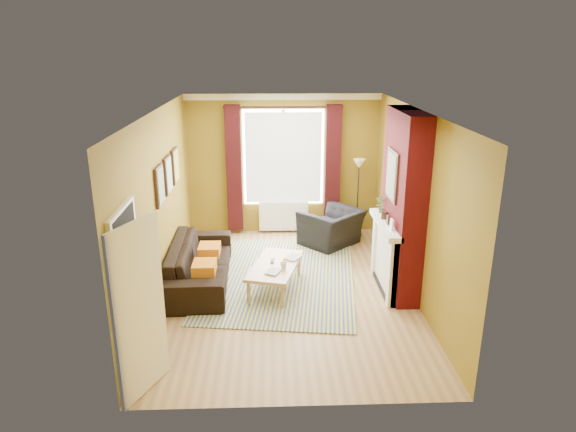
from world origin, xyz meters
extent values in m
plane|color=olive|center=(0.00, 0.00, 0.00)|extent=(5.50, 5.50, 0.00)
cube|color=olive|center=(0.00, 2.75, 1.40)|extent=(3.80, 0.02, 2.80)
cube|color=olive|center=(0.00, -2.75, 1.40)|extent=(3.80, 0.02, 2.80)
cube|color=olive|center=(1.90, 0.00, 1.40)|extent=(0.02, 5.50, 2.80)
cube|color=olive|center=(-1.90, 0.00, 1.40)|extent=(0.02, 5.50, 2.80)
cube|color=silver|center=(0.00, 0.00, 2.80)|extent=(3.80, 5.50, 0.01)
cube|color=#4D0B0E|center=(1.72, 0.00, 1.40)|extent=(0.35, 1.40, 2.80)
cube|color=white|center=(1.53, 0.00, 0.55)|extent=(0.12, 1.30, 1.10)
cube|color=white|center=(1.48, 0.00, 1.08)|extent=(0.22, 1.40, 0.08)
cube|color=white|center=(1.51, -0.58, 0.52)|extent=(0.16, 0.14, 1.04)
cube|color=white|center=(1.51, 0.58, 0.52)|extent=(0.16, 0.14, 1.04)
cube|color=black|center=(1.56, 0.00, 0.45)|extent=(0.06, 0.80, 0.90)
cube|color=black|center=(1.54, 0.00, 0.03)|extent=(0.20, 1.00, 0.06)
cube|color=white|center=(1.49, -0.35, 1.20)|extent=(0.03, 0.12, 0.16)
cube|color=#311C13|center=(1.49, -0.10, 1.19)|extent=(0.03, 0.10, 0.14)
cylinder|color=#311C13|center=(1.49, 0.15, 1.18)|extent=(0.10, 0.10, 0.12)
cube|color=#311C13|center=(1.53, 0.00, 1.85)|extent=(0.03, 0.60, 0.75)
cube|color=#A88C39|center=(1.51, 0.00, 1.85)|extent=(0.01, 0.52, 0.66)
cube|color=white|center=(0.00, 2.71, 2.74)|extent=(3.80, 0.08, 0.12)
cube|color=white|center=(0.00, 2.72, 1.55)|extent=(1.60, 0.04, 1.90)
cube|color=silver|center=(0.00, 2.68, 1.55)|extent=(1.50, 0.02, 1.80)
cube|color=white|center=(0.00, 2.70, 1.55)|extent=(0.06, 0.04, 1.90)
cube|color=#370C0F|center=(-0.98, 2.63, 1.35)|extent=(0.30, 0.16, 2.50)
cube|color=#370C0F|center=(0.98, 2.63, 1.35)|extent=(0.30, 0.16, 2.50)
cylinder|color=#311C13|center=(0.00, 2.63, 2.55)|extent=(2.30, 0.05, 0.05)
cube|color=white|center=(0.00, 2.65, 0.35)|extent=(1.00, 0.10, 0.60)
cube|color=white|center=(-0.45, 2.59, 0.35)|extent=(0.04, 0.03, 0.56)
cube|color=white|center=(-0.34, 2.59, 0.35)|extent=(0.04, 0.03, 0.56)
cube|color=white|center=(-0.23, 2.59, 0.35)|extent=(0.04, 0.03, 0.56)
cube|color=white|center=(-0.12, 2.59, 0.35)|extent=(0.04, 0.03, 0.56)
cube|color=white|center=(-0.01, 2.59, 0.35)|extent=(0.04, 0.03, 0.56)
cube|color=white|center=(0.10, 2.59, 0.35)|extent=(0.04, 0.03, 0.56)
cube|color=white|center=(0.21, 2.59, 0.35)|extent=(0.04, 0.03, 0.56)
cube|color=white|center=(0.32, 2.59, 0.35)|extent=(0.04, 0.03, 0.56)
cube|color=white|center=(0.43, 2.59, 0.35)|extent=(0.04, 0.03, 0.56)
cube|color=#311C13|center=(-1.87, -0.10, 1.75)|extent=(0.04, 0.44, 0.58)
cube|color=gold|center=(-1.84, -0.10, 1.75)|extent=(0.01, 0.38, 0.52)
cube|color=#311C13|center=(-1.87, 0.55, 1.75)|extent=(0.04, 0.44, 0.58)
cube|color=#38A881|center=(-1.84, 0.55, 1.75)|extent=(0.01, 0.38, 0.52)
cube|color=#311C13|center=(-1.87, 1.20, 1.75)|extent=(0.04, 0.44, 0.58)
cube|color=gold|center=(-1.84, 1.20, 1.75)|extent=(0.01, 0.38, 0.52)
cube|color=white|center=(-1.88, -2.05, 1.00)|extent=(0.05, 0.94, 2.06)
cube|color=black|center=(-1.85, -2.05, 1.00)|extent=(0.02, 0.80, 1.98)
cube|color=white|center=(-1.68, -2.41, 1.00)|extent=(0.37, 0.74, 1.98)
imported|color=#3F6D30|center=(1.49, 0.45, 1.26)|extent=(0.14, 0.10, 0.27)
cube|color=#C26A10|center=(-1.27, -0.25, 0.52)|extent=(0.34, 0.40, 0.16)
cube|color=#C26A10|center=(-1.27, 0.45, 0.52)|extent=(0.34, 0.40, 0.16)
cube|color=#304686|center=(-0.12, 0.42, 0.01)|extent=(2.80, 3.60, 0.02)
imported|color=black|center=(-1.42, 0.35, 0.34)|extent=(0.96, 2.33, 0.67)
imported|color=black|center=(0.90, 1.93, 0.34)|extent=(1.40, 1.40, 0.69)
cube|color=tan|center=(-0.21, 0.04, 0.40)|extent=(0.96, 1.42, 0.05)
cylinder|color=tan|center=(-0.61, -0.46, 0.19)|extent=(0.07, 0.07, 0.38)
cylinder|color=tan|center=(-0.11, -0.59, 0.19)|extent=(0.07, 0.07, 0.38)
cylinder|color=tan|center=(-0.31, 0.67, 0.19)|extent=(0.07, 0.07, 0.38)
cylinder|color=tan|center=(0.19, 0.53, 0.19)|extent=(0.07, 0.07, 0.38)
cylinder|color=#946840|center=(0.63, 1.97, 0.24)|extent=(0.48, 0.48, 0.47)
cylinder|color=black|center=(1.47, 2.40, 0.01)|extent=(0.24, 0.24, 0.03)
cylinder|color=black|center=(1.47, 2.40, 0.75)|extent=(0.02, 0.02, 1.45)
cone|color=beige|center=(1.47, 2.40, 1.49)|extent=(0.24, 0.24, 0.17)
imported|color=#999999|center=(-0.33, -0.23, 0.44)|extent=(0.28, 0.31, 0.02)
imported|color=#999999|center=(-0.01, 0.33, 0.44)|extent=(0.34, 0.36, 0.02)
imported|color=#999999|center=(-0.08, -0.13, 0.48)|extent=(0.14, 0.14, 0.10)
cube|color=#28282A|center=(-0.25, 0.15, 0.44)|extent=(0.07, 0.17, 0.02)
camera|label=1|loc=(-0.29, -7.31, 3.68)|focal=32.00mm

